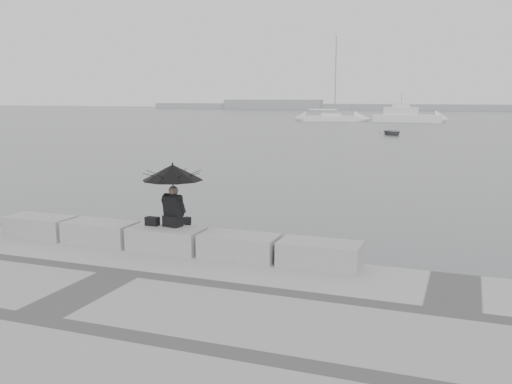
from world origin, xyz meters
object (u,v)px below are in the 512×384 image
at_px(motor_cruiser, 408,116).
at_px(dinghy, 392,132).
at_px(seated_person, 173,179).
at_px(sailboat_left, 331,118).

distance_m(motor_cruiser, dinghy, 30.15).
xyz_separation_m(seated_person, sailboat_left, (-14.43, 76.58, -1.52)).
relative_size(sailboat_left, motor_cruiser, 1.31).
height_order(sailboat_left, motor_cruiser, sailboat_left).
bearing_deg(seated_person, dinghy, 102.85).
relative_size(seated_person, motor_cruiser, 0.14).
distance_m(seated_person, dinghy, 47.26).
xyz_separation_m(motor_cruiser, dinghy, (1.64, -30.10, -0.63)).
relative_size(sailboat_left, dinghy, 4.17).
distance_m(seated_person, sailboat_left, 77.94).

